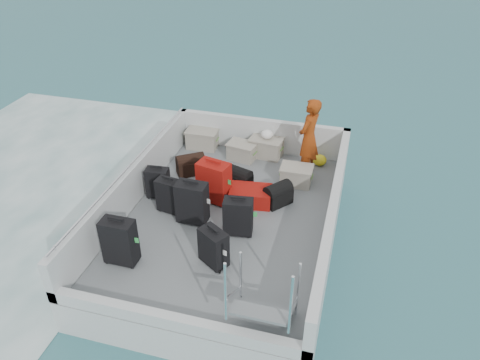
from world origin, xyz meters
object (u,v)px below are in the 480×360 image
object	(u,v)px
suitcase_6	(214,248)
suitcase_0	(120,242)
suitcase_1	(169,196)
suitcase_5	(214,182)
passenger	(309,138)
suitcase_4	(192,203)
crate_3	(296,176)
suitcase_7	(238,217)
suitcase_8	(251,196)
suitcase_2	(158,183)
crate_0	(203,139)
crate_1	(242,152)
crate_2	(267,148)

from	to	relation	value
suitcase_6	suitcase_0	bearing A→B (deg)	-133.61
suitcase_6	suitcase_1	bearing A→B (deg)	170.12
suitcase_5	passenger	distance (m)	2.01
suitcase_4	crate_3	world-z (taller)	suitcase_4
suitcase_6	passenger	bearing A→B (deg)	105.05
suitcase_7	suitcase_8	size ratio (longest dim) A/B	0.89
suitcase_0	suitcase_7	distance (m)	1.86
suitcase_4	suitcase_5	bearing A→B (deg)	78.23
suitcase_0	suitcase_4	distance (m)	1.39
suitcase_2	crate_0	size ratio (longest dim) A/B	0.93
crate_0	crate_1	xyz separation A→B (m)	(0.94, -0.26, -0.03)
suitcase_7	crate_1	xyz separation A→B (m)	(-0.57, 2.33, -0.16)
suitcase_8	crate_1	bearing A→B (deg)	13.53
suitcase_2	suitcase_6	xyz separation A→B (m)	(1.50, -1.39, 0.01)
suitcase_6	passenger	distance (m)	3.09
suitcase_7	suitcase_1	bearing A→B (deg)	159.60
suitcase_6	crate_3	xyz separation A→B (m)	(0.81, 2.48, -0.14)
suitcase_4	suitcase_6	bearing A→B (deg)	-52.31
suitcase_4	suitcase_8	size ratio (longest dim) A/B	1.01
suitcase_8	passenger	size ratio (longest dim) A/B	0.47
suitcase_4	crate_2	size ratio (longest dim) A/B	1.18
suitcase_2	suitcase_6	world-z (taller)	suitcase_6
suitcase_2	crate_3	size ratio (longest dim) A/B	1.04
suitcase_4	suitcase_7	bearing A→B (deg)	-6.52
suitcase_4	crate_0	xyz separation A→B (m)	(-0.70, 2.48, -0.18)
suitcase_2	passenger	bearing A→B (deg)	25.80
crate_1	crate_2	bearing A→B (deg)	29.85
suitcase_4	suitcase_6	xyz separation A→B (m)	(0.66, -0.89, -0.07)
suitcase_8	crate_3	xyz separation A→B (m)	(0.67, 0.81, 0.02)
crate_2	suitcase_0	bearing A→B (deg)	-110.48
suitcase_1	passenger	bearing A→B (deg)	51.42
suitcase_5	crate_2	xyz separation A→B (m)	(0.55, 1.80, -0.19)
suitcase_2	crate_1	xyz separation A→B (m)	(1.09, 1.72, -0.13)
suitcase_6	suitcase_8	world-z (taller)	suitcase_6
suitcase_2	suitcase_4	size ratio (longest dim) A/B	0.79
suitcase_1	suitcase_6	bearing A→B (deg)	-33.29
crate_2	passenger	size ratio (longest dim) A/B	0.40
suitcase_6	suitcase_8	bearing A→B (deg)	118.08
suitcase_5	suitcase_6	size ratio (longest dim) A/B	1.25
crate_0	suitcase_4	bearing A→B (deg)	-74.34
passenger	suitcase_1	bearing A→B (deg)	-28.74
suitcase_0	suitcase_1	world-z (taller)	suitcase_0
crate_0	crate_2	distance (m)	1.39
suitcase_5	crate_0	size ratio (longest dim) A/B	1.21
suitcase_2	crate_2	xyz separation A→B (m)	(1.54, 1.97, -0.10)
suitcase_2	suitcase_7	size ratio (longest dim) A/B	0.89
suitcase_5	suitcase_7	size ratio (longest dim) A/B	1.16
suitcase_1	crate_1	distance (m)	2.19
suitcase_1	suitcase_4	size ratio (longest dim) A/B	0.85
suitcase_2	suitcase_7	distance (m)	1.77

